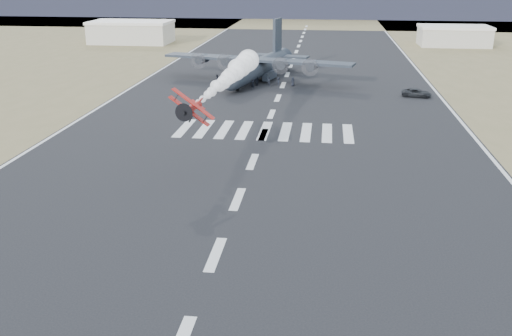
% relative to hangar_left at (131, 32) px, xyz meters
% --- Properties ---
extents(scrub_far, '(500.00, 80.00, 0.00)m').
position_rel_hangar_left_xyz_m(scrub_far, '(52.00, 85.00, -3.41)').
color(scrub_far, olive).
rests_on(scrub_far, ground).
extents(runway_markings, '(60.00, 260.00, 0.01)m').
position_rel_hangar_left_xyz_m(runway_markings, '(52.00, -85.00, -3.40)').
color(runway_markings, silver).
rests_on(runway_markings, ground).
extents(ridge_seg_d, '(150.00, 50.00, 13.00)m').
position_rel_hangar_left_xyz_m(ridge_seg_d, '(52.00, 115.00, 3.09)').
color(ridge_seg_d, slate).
rests_on(ridge_seg_d, ground).
extents(ridge_seg_e, '(150.00, 50.00, 15.00)m').
position_rel_hangar_left_xyz_m(ridge_seg_e, '(117.00, 115.00, 4.09)').
color(ridge_seg_e, slate).
rests_on(ridge_seg_e, ground).
extents(hangar_left, '(24.50, 14.50, 6.70)m').
position_rel_hangar_left_xyz_m(hangar_left, '(0.00, 0.00, 0.00)').
color(hangar_left, '#B5B0A1').
rests_on(hangar_left, ground).
extents(hangar_right, '(20.50, 12.50, 5.90)m').
position_rel_hangar_left_xyz_m(hangar_right, '(98.00, 5.00, -0.40)').
color(hangar_right, '#B5B0A1').
rests_on(hangar_right, ground).
extents(aerobatic_biplane, '(4.81, 5.12, 4.32)m').
position_rel_hangar_left_xyz_m(aerobatic_biplane, '(45.67, -113.59, 4.22)').
color(aerobatic_biplane, red).
extents(smoke_trail, '(4.10, 32.86, 3.58)m').
position_rel_hangar_left_xyz_m(smoke_trail, '(47.40, -86.91, 4.47)').
color(smoke_trail, white).
extents(transport_aircraft, '(40.21, 32.88, 11.71)m').
position_rel_hangar_left_xyz_m(transport_aircraft, '(46.66, -55.93, -0.39)').
color(transport_aircraft, black).
rests_on(transport_aircraft, ground).
extents(support_vehicle, '(5.72, 3.65, 1.47)m').
position_rel_hangar_left_xyz_m(support_vehicle, '(77.10, -68.91, -2.67)').
color(support_vehicle, black).
rests_on(support_vehicle, ground).
extents(crew_a, '(0.86, 0.85, 1.82)m').
position_rel_hangar_left_xyz_m(crew_a, '(49.30, -62.70, -2.50)').
color(crew_a, black).
rests_on(crew_a, ground).
extents(crew_b, '(0.66, 0.92, 1.75)m').
position_rel_hangar_left_xyz_m(crew_b, '(46.58, -62.42, -2.53)').
color(crew_b, black).
rests_on(crew_b, ground).
extents(crew_c, '(1.09, 0.58, 1.62)m').
position_rel_hangar_left_xyz_m(crew_c, '(51.11, -61.61, -2.60)').
color(crew_c, black).
rests_on(crew_c, ground).
extents(crew_d, '(1.00, 1.25, 1.90)m').
position_rel_hangar_left_xyz_m(crew_d, '(46.91, -62.12, -2.46)').
color(crew_d, black).
rests_on(crew_d, ground).
extents(crew_e, '(1.03, 0.91, 1.79)m').
position_rel_hangar_left_xyz_m(crew_e, '(53.98, -61.83, -2.51)').
color(crew_e, black).
rests_on(crew_e, ground).
extents(crew_f, '(0.67, 1.67, 1.76)m').
position_rel_hangar_left_xyz_m(crew_f, '(42.55, -62.59, -2.53)').
color(crew_f, black).
rests_on(crew_f, ground).
extents(crew_g, '(0.84, 0.77, 1.89)m').
position_rel_hangar_left_xyz_m(crew_g, '(46.43, -65.62, -2.46)').
color(crew_g, black).
rests_on(crew_g, ground).
extents(crew_h, '(0.74, 0.98, 1.79)m').
position_rel_hangar_left_xyz_m(crew_h, '(38.49, -60.86, -2.51)').
color(crew_h, black).
rests_on(crew_h, ground).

